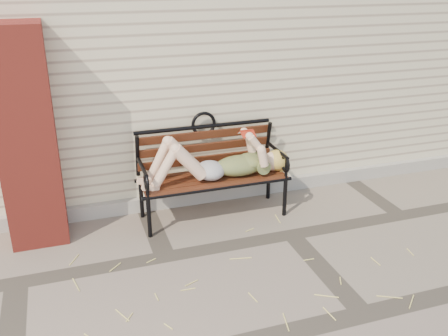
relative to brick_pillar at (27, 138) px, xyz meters
name	(u,v)px	position (x,y,z in m)	size (l,w,h in m)	color
ground	(292,235)	(2.30, -0.75, -1.00)	(80.00, 80.00, 0.00)	#776A5B
house_wall	(203,36)	(2.30, 2.25, 0.50)	(8.00, 4.00, 3.00)	beige
foundation_strip	(255,188)	(2.30, 0.22, -0.93)	(8.00, 0.10, 0.15)	#A29D93
brick_pillar	(27,138)	(0.00, 0.00, 0.00)	(0.50, 0.50, 2.00)	maroon
garden_bench	(210,161)	(1.70, -0.04, -0.42)	(1.60, 0.64, 1.04)	black
reading_woman	(215,162)	(1.71, -0.16, -0.38)	(1.51, 0.34, 0.48)	#093142
straw_scatter	(270,269)	(1.87, -1.24, -0.99)	(2.93, 1.53, 0.01)	#E3D16F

